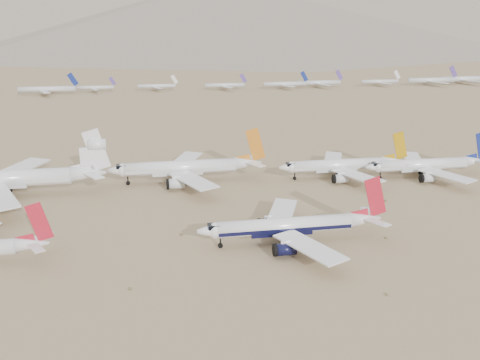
{
  "coord_description": "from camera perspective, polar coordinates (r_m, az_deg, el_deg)",
  "views": [
    {
      "loc": [
        -39.64,
        -123.99,
        57.25
      ],
      "look_at": [
        -8.89,
        40.71,
        7.0
      ],
      "focal_mm": 40.0,
      "sensor_mm": 36.0,
      "label": 1
    }
  ],
  "objects": [
    {
      "name": "distant_storage_row",
      "position": [
        465.62,
        0.44,
        10.18
      ],
      "size": [
        610.84,
        54.99,
        16.28
      ],
      "color": "silver",
      "rests_on": "ground"
    },
    {
      "name": "row2_navy_widebody",
      "position": [
        214.24,
        19.32,
        1.54
      ],
      "size": [
        47.52,
        46.47,
        16.91
      ],
      "color": "white",
      "rests_on": "ground"
    },
    {
      "name": "foothills",
      "position": [
        1348.69,
        14.89,
        16.59
      ],
      "size": [
        4637.5,
        1395.0,
        155.0
      ],
      "color": "slate",
      "rests_on": "ground"
    },
    {
      "name": "row2_white_trijet",
      "position": [
        194.29,
        -23.41,
        0.15
      ],
      "size": [
        63.62,
        62.18,
        22.55
      ],
      "color": "white",
      "rests_on": "ground"
    },
    {
      "name": "row2_orange_tail",
      "position": [
        196.42,
        -5.67,
        1.32
      ],
      "size": [
        54.6,
        53.41,
        19.48
      ],
      "color": "white",
      "rests_on": "ground"
    },
    {
      "name": "main_airliner",
      "position": [
        143.22,
        5.62,
        -4.89
      ],
      "size": [
        49.1,
        47.96,
        17.33
      ],
      "color": "white",
      "rests_on": "ground"
    },
    {
      "name": "row2_gold_tail",
      "position": [
        205.14,
        10.95,
        1.56
      ],
      "size": [
        47.91,
        46.86,
        17.06
      ],
      "color": "white",
      "rests_on": "ground"
    },
    {
      "name": "ground",
      "position": [
        142.21,
        6.6,
        -7.16
      ],
      "size": [
        7000.0,
        7000.0,
        0.0
      ],
      "primitive_type": "plane",
      "color": "#7C6348",
      "rests_on": "ground"
    },
    {
      "name": "desert_scrub",
      "position": [
        115.73,
        -2.96,
        -12.82
      ],
      "size": [
        219.83,
        121.67,
        0.63
      ],
      "color": "brown",
      "rests_on": "ground"
    }
  ]
}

